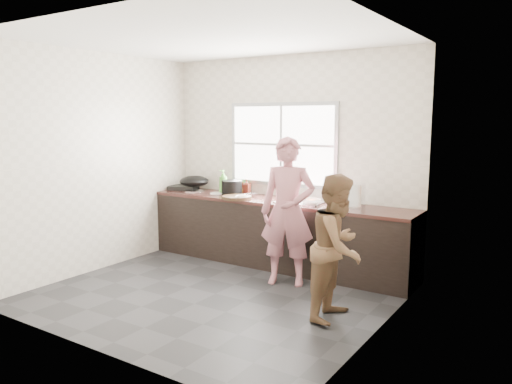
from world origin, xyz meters
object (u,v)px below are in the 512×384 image
Objects in this scene: black_pot at (232,188)px; wok at (194,181)px; pot_lid_right at (227,194)px; dish_rack at (347,195)px; bowl_crabs at (311,202)px; bottle_brown_tall at (247,187)px; bottle_green at (223,182)px; woman at (288,216)px; cutting_board at (237,197)px; pot_lid_left at (194,191)px; bowl_mince at (243,198)px; burner at (184,187)px; glass_jar at (239,190)px; bottle_brown_short at (243,188)px; bowl_held at (312,203)px; person_side at (338,247)px; plate_food at (218,193)px.

black_pot is 0.68m from wok.
wok is 0.59m from pot_lid_right.
dish_rack is at bearing -1.08° from black_pot.
bowl_crabs is 0.95× the size of bottle_brown_tall.
bottle_green is 0.79× the size of wok.
cutting_board is at bearing 140.94° from woman.
pot_lid_left is (-0.48, -0.06, -0.16)m from bottle_green.
burner is (-1.27, 0.30, 0.01)m from bowl_mince.
woman reaches higher than wok.
black_pot is at bearing 146.13° from bowl_mince.
cutting_board is at bearing -14.48° from burner.
bowl_mince is (-0.86, 0.34, 0.09)m from woman.
glass_jar is 0.19m from pot_lid_right.
bottle_green is 0.26m from glass_jar.
burner is (-0.99, -0.10, -0.05)m from bottle_brown_short.
bowl_held reaches higher than pot_lid_left.
woman is 1.14× the size of person_side.
bowl_crabs is at bearing -4.51° from black_pot.
pot_lid_left is at bearing -165.46° from bottle_brown_tall.
bowl_held is at bearing -4.39° from pot_lid_left.
cutting_board is at bearing -177.09° from bowl_held.
dish_rack reaches higher than bottle_brown_short.
woman is 7.76× the size of plate_food.
dish_rack reaches higher than pot_lid_right.
bowl_mince is (0.10, 0.00, 0.00)m from cutting_board.
black_pot is at bearing -108.36° from bottle_brown_short.
bowl_mince is at bearing 177.71° from dish_rack.
cutting_board is 1.74× the size of bowl_held.
cutting_board is 2.52× the size of bottle_brown_short.
pot_lid_right is at bearing 6.61° from pot_lid_left.
woman is 5.72× the size of black_pot.
wok reaches higher than bowl_mince.
bottle_green reaches higher than dish_rack.
black_pot reaches higher than bowl_crabs.
bottle_brown_short reaches higher than bowl_mince.
person_side is at bearing -22.56° from burner.
pot_lid_left is at bearing -172.29° from bottle_green.
plate_food is 0.91× the size of pot_lid_right.
dish_rack is at bearing 7.71° from cutting_board.
black_pot is at bearing 2.03° from pot_lid_left.
pot_lid_left is (-0.65, -0.02, -0.09)m from black_pot.
woman is at bearing 54.39° from person_side.
dish_rack is (1.34, 0.19, 0.12)m from bowl_mince.
bottle_green is 2.17× the size of bottle_brown_short.
woman is 7.04× the size of pot_lid_right.
bottle_brown_tall reaches higher than pot_lid_left.
dish_rack reaches higher than pot_lid_left.
bottle_green is at bearing 178.97° from pot_lid_right.
bottle_green is (-0.18, 0.04, 0.07)m from black_pot.
pot_lid_right is at bearing 167.17° from dish_rack.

